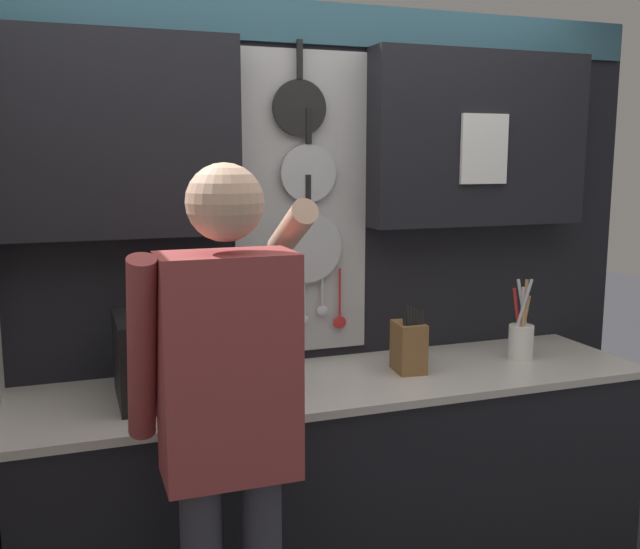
{
  "coord_description": "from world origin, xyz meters",
  "views": [
    {
      "loc": [
        -0.98,
        -2.5,
        1.76
      ],
      "look_at": [
        -0.02,
        0.21,
        1.29
      ],
      "focal_mm": 40.0,
      "sensor_mm": 36.0,
      "label": 1
    }
  ],
  "objects_px": {
    "microwave": "(193,354)",
    "utensil_crock": "(521,337)",
    "knife_block": "(409,346)",
    "person": "(228,410)"
  },
  "relations": [
    {
      "from": "microwave",
      "to": "utensil_crock",
      "type": "bearing_deg",
      "value": 0.05
    },
    {
      "from": "knife_block",
      "to": "person",
      "type": "xyz_separation_m",
      "value": [
        -0.86,
        -0.58,
        0.04
      ]
    },
    {
      "from": "utensil_crock",
      "to": "person",
      "type": "distance_m",
      "value": 1.51
    },
    {
      "from": "knife_block",
      "to": "person",
      "type": "distance_m",
      "value": 1.04
    },
    {
      "from": "utensil_crock",
      "to": "person",
      "type": "xyz_separation_m",
      "value": [
        -1.4,
        -0.58,
        0.05
      ]
    },
    {
      "from": "microwave",
      "to": "person",
      "type": "distance_m",
      "value": 0.58
    },
    {
      "from": "microwave",
      "to": "utensil_crock",
      "type": "xyz_separation_m",
      "value": [
        1.4,
        0.0,
        -0.06
      ]
    },
    {
      "from": "microwave",
      "to": "utensil_crock",
      "type": "distance_m",
      "value": 1.4
    },
    {
      "from": "microwave",
      "to": "person",
      "type": "height_order",
      "value": "person"
    },
    {
      "from": "knife_block",
      "to": "utensil_crock",
      "type": "relative_size",
      "value": 0.8
    }
  ]
}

